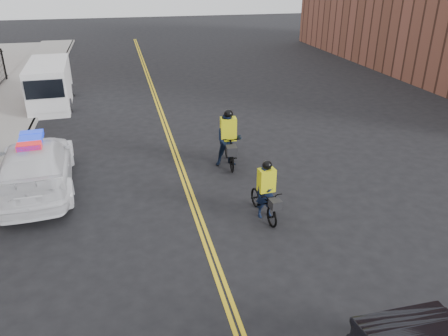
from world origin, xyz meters
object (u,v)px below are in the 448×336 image
cyclist_far (228,144)px  cargo_van (50,85)px  police_cruiser (36,166)px  cyclist_near (266,197)px

cyclist_far → cargo_van: bearing=132.2°
cargo_van → cyclist_far: cargo_van is taller
police_cruiser → cyclist_near: bearing=148.7°
cargo_van → cyclist_far: (7.28, -9.70, -0.24)m
cyclist_near → cyclist_far: bearing=87.2°
cargo_van → cyclist_near: bearing=-63.5°
police_cruiser → cargo_van: cargo_van is taller
police_cruiser → cyclist_near: police_cruiser is taller
cargo_van → cyclist_far: 12.13m
police_cruiser → cyclist_far: size_ratio=2.68×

